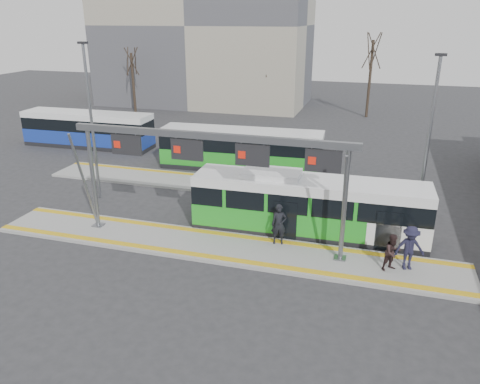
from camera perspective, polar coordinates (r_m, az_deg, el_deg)
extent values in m
plane|color=#2D2D30|center=(21.79, -2.64, -6.83)|extent=(120.00, 120.00, 0.00)
cube|color=gray|center=(21.75, -2.65, -6.65)|extent=(22.00, 3.00, 0.15)
cube|color=gray|center=(29.94, -4.89, 1.16)|extent=(20.00, 3.00, 0.15)
cube|color=gold|center=(22.69, -1.70, -5.18)|extent=(22.00, 0.35, 0.02)
cube|color=gold|center=(20.76, -3.69, -7.84)|extent=(22.00, 0.35, 0.02)
cube|color=gold|center=(30.92, -4.12, 1.99)|extent=(20.00, 0.35, 0.02)
cylinder|color=slate|center=(23.77, -17.49, 1.62)|extent=(0.20, 0.20, 5.05)
cube|color=slate|center=(24.66, -16.87, -3.86)|extent=(0.50, 0.50, 0.06)
cylinder|color=slate|center=(23.23, -18.42, 1.07)|extent=(0.12, 1.46, 4.90)
cylinder|color=slate|center=(19.95, 12.63, -1.56)|extent=(0.20, 0.20, 5.05)
cube|color=slate|center=(21.01, 12.09, -7.87)|extent=(0.50, 0.50, 0.06)
cylinder|color=slate|center=(19.31, 12.45, -2.32)|extent=(0.12, 1.46, 4.90)
cube|color=slate|center=(20.36, -3.94, 6.84)|extent=(13.00, 0.25, 0.30)
cube|color=black|center=(22.22, -13.67, 5.62)|extent=(1.50, 0.12, 0.95)
cube|color=red|center=(22.38, -14.76, 5.63)|extent=(0.32, 0.02, 0.32)
cube|color=black|center=(20.90, -6.48, 5.14)|extent=(1.50, 0.12, 0.95)
cube|color=red|center=(21.01, -7.69, 5.17)|extent=(0.32, 0.02, 0.32)
cube|color=black|center=(19.95, 1.52, 4.51)|extent=(1.50, 0.12, 0.95)
cube|color=red|center=(20.00, 0.22, 4.56)|extent=(0.32, 0.02, 0.32)
cube|color=black|center=(19.43, 10.11, 3.73)|extent=(1.50, 0.12, 0.95)
cube|color=red|center=(19.41, 8.76, 3.80)|extent=(0.32, 0.02, 0.32)
cube|color=gray|center=(57.94, -4.36, 19.65)|extent=(24.00, 12.00, 18.00)
cube|color=black|center=(23.36, 8.18, -4.59)|extent=(11.23, 2.66, 0.33)
cube|color=#209422|center=(23.08, 8.27, -3.02)|extent=(11.23, 2.66, 1.07)
cube|color=black|center=(22.69, 8.40, -0.71)|extent=(11.22, 2.58, 0.93)
cube|color=white|center=(22.45, 8.49, 0.95)|extent=(11.23, 2.66, 0.47)
cube|color=orange|center=(22.61, 22.61, -0.59)|extent=(0.09, 1.66, 0.26)
cube|color=white|center=(22.59, 3.85, 2.26)|extent=(2.83, 1.73, 0.28)
cylinder|color=black|center=(23.03, -1.82, -3.93)|extent=(0.94, 0.30, 0.93)
cylinder|color=black|center=(24.85, -0.44, -2.01)|extent=(0.94, 0.30, 0.93)
cylinder|color=black|center=(22.22, 16.50, -5.82)|extent=(0.94, 0.30, 0.93)
cylinder|color=black|center=(24.10, 16.47, -3.67)|extent=(0.94, 0.30, 0.93)
cube|color=black|center=(32.73, 0.14, 3.12)|extent=(11.25, 2.98, 0.32)
cube|color=#209422|center=(32.52, 0.14, 4.29)|extent=(11.25, 2.98, 1.07)
cube|color=black|center=(32.25, 0.14, 5.99)|extent=(11.25, 2.91, 0.93)
cube|color=white|center=(32.08, 0.14, 7.19)|extent=(11.25, 2.98, 0.46)
cylinder|color=black|center=(32.78, -6.94, 3.55)|extent=(0.94, 0.33, 0.93)
cylinder|color=black|center=(34.64, -5.77, 4.54)|extent=(0.94, 0.33, 0.93)
cylinder|color=black|center=(31.09, 5.71, 2.64)|extent=(0.94, 0.33, 0.93)
cylinder|color=black|center=(33.05, 6.21, 3.72)|extent=(0.94, 0.33, 0.93)
cube|color=black|center=(40.43, -17.85, 5.56)|extent=(10.75, 2.60, 0.33)
cube|color=navy|center=(40.27, -17.96, 6.52)|extent=(10.75, 2.60, 1.07)
cube|color=black|center=(40.05, -18.12, 7.90)|extent=(10.75, 2.53, 0.93)
cube|color=white|center=(39.91, -18.23, 8.88)|extent=(10.75, 2.60, 0.47)
cylinder|color=black|center=(41.71, -23.01, 5.78)|extent=(0.94, 0.30, 0.93)
cylinder|color=black|center=(43.30, -21.37, 6.51)|extent=(0.94, 0.30, 0.93)
cylinder|color=black|center=(37.85, -14.62, 5.37)|extent=(0.94, 0.30, 0.93)
cylinder|color=black|center=(39.60, -13.16, 6.17)|extent=(0.94, 0.30, 0.93)
imported|color=black|center=(21.53, 4.77, -3.95)|extent=(0.79, 0.62, 1.92)
imported|color=#2E1E1F|center=(20.36, 18.09, -7.01)|extent=(0.98, 0.95, 1.60)
imported|color=black|center=(20.58, 19.97, -6.44)|extent=(1.40, 1.06, 1.93)
cylinder|color=#382B21|center=(50.70, 3.57, 12.91)|extent=(0.28, 0.28, 6.37)
cylinder|color=#382B21|center=(51.16, 15.53, 13.08)|extent=(0.28, 0.28, 7.76)
cylinder|color=#382B21|center=(53.21, -12.87, 12.79)|extent=(0.28, 0.28, 6.32)
cylinder|color=slate|center=(27.55, -17.60, 7.82)|extent=(0.16, 0.16, 8.73)
cube|color=black|center=(26.98, -18.64, 16.87)|extent=(0.50, 0.25, 0.12)
cylinder|color=slate|center=(24.14, 21.90, 5.19)|extent=(0.16, 0.16, 8.43)
cube|color=black|center=(23.47, 23.31, 15.13)|extent=(0.50, 0.25, 0.12)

